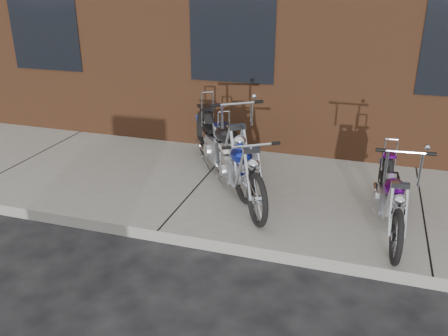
% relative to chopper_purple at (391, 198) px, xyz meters
% --- Properties ---
extents(ground, '(120.00, 120.00, 0.00)m').
position_rel_chopper_purple_xyz_m(ground, '(-2.56, -0.93, -0.52)').
color(ground, black).
rests_on(ground, ground).
extents(sidewalk, '(22.00, 3.00, 0.15)m').
position_rel_chopper_purple_xyz_m(sidewalk, '(-2.56, 0.57, -0.45)').
color(sidewalk, gray).
rests_on(sidewalk, ground).
extents(chopper_purple, '(0.50, 2.07, 1.16)m').
position_rel_chopper_purple_xyz_m(chopper_purple, '(0.00, 0.00, 0.00)').
color(chopper_purple, black).
rests_on(chopper_purple, sidewalk).
extents(chopper_blue, '(1.32, 1.98, 0.99)m').
position_rel_chopper_purple_xyz_m(chopper_blue, '(-1.95, 0.30, 0.04)').
color(chopper_blue, black).
rests_on(chopper_blue, sidewalk).
extents(chopper_third, '(1.56, 2.12, 1.28)m').
position_rel_chopper_purple_xyz_m(chopper_third, '(-2.35, 0.89, 0.08)').
color(chopper_third, black).
rests_on(chopper_third, sidewalk).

